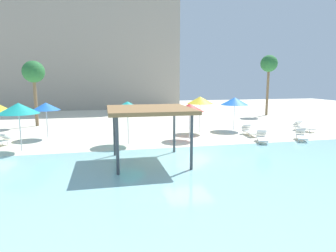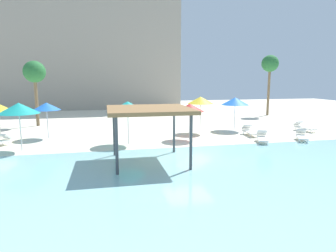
% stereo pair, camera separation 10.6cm
% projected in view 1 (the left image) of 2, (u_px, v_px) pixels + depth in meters
% --- Properties ---
extents(ground_plane, '(80.00, 80.00, 0.00)m').
position_uv_depth(ground_plane, '(188.00, 154.00, 16.34)').
color(ground_plane, beige).
extents(lagoon_water, '(44.00, 13.50, 0.04)m').
position_uv_depth(lagoon_water, '(226.00, 187.00, 11.27)').
color(lagoon_water, '#8CC6CC').
rests_on(lagoon_water, ground).
extents(shade_pavilion, '(4.03, 4.03, 2.77)m').
position_uv_depth(shade_pavilion, '(149.00, 111.00, 14.23)').
color(shade_pavilion, '#42474C').
rests_on(shade_pavilion, ground).
extents(beach_umbrella_teal_1, '(2.21, 2.21, 2.77)m').
position_uv_depth(beach_umbrella_teal_1, '(128.00, 106.00, 18.37)').
color(beach_umbrella_teal_1, silver).
rests_on(beach_umbrella_teal_1, ground).
extents(beach_umbrella_yellow_2, '(2.03, 2.03, 2.82)m').
position_uv_depth(beach_umbrella_yellow_2, '(200.00, 100.00, 22.59)').
color(beach_umbrella_yellow_2, silver).
rests_on(beach_umbrella_yellow_2, ground).
extents(beach_umbrella_blue_3, '(1.93, 1.93, 2.53)m').
position_uv_depth(beach_umbrella_blue_3, '(46.00, 106.00, 20.39)').
color(beach_umbrella_blue_3, silver).
rests_on(beach_umbrella_blue_3, ground).
extents(beach_umbrella_red_4, '(1.98, 1.98, 2.50)m').
position_uv_depth(beach_umbrella_red_4, '(190.00, 108.00, 19.99)').
color(beach_umbrella_red_4, silver).
rests_on(beach_umbrella_red_4, ground).
extents(beach_umbrella_teal_5, '(2.29, 2.29, 2.82)m').
position_uv_depth(beach_umbrella_teal_5, '(18.00, 108.00, 16.60)').
color(beach_umbrella_teal_5, silver).
rests_on(beach_umbrella_teal_5, ground).
extents(beach_umbrella_blue_6, '(2.24, 2.24, 2.69)m').
position_uv_depth(beach_umbrella_blue_6, '(235.00, 101.00, 23.69)').
color(beach_umbrella_blue_6, silver).
rests_on(beach_umbrella_blue_6, ground).
extents(lounge_chair_0, '(0.82, 1.95, 0.74)m').
position_uv_depth(lounge_chair_0, '(249.00, 131.00, 21.80)').
color(lounge_chair_0, white).
rests_on(lounge_chair_0, ground).
extents(lounge_chair_1, '(1.47, 1.94, 0.74)m').
position_uv_depth(lounge_chair_1, '(301.00, 136.00, 19.92)').
color(lounge_chair_1, white).
rests_on(lounge_chair_1, ground).
extents(lounge_chair_3, '(1.35, 1.97, 0.74)m').
position_uv_depth(lounge_chair_3, '(262.00, 137.00, 19.32)').
color(lounge_chair_3, white).
rests_on(lounge_chair_3, ground).
extents(lounge_chair_4, '(0.94, 1.97, 0.74)m').
position_uv_depth(lounge_chair_4, '(303.00, 127.00, 23.63)').
color(lounge_chair_4, white).
rests_on(lounge_chair_4, ground).
extents(palm_tree_0, '(1.90, 1.90, 6.87)m').
position_uv_depth(palm_tree_0, '(269.00, 65.00, 33.10)').
color(palm_tree_0, brown).
rests_on(palm_tree_0, ground).
extents(palm_tree_1, '(1.90, 1.90, 5.75)m').
position_uv_depth(palm_tree_1, '(34.00, 73.00, 25.40)').
color(palm_tree_1, brown).
rests_on(palm_tree_1, ground).
extents(hotel_block_0, '(23.92, 8.22, 18.83)m').
position_uv_depth(hotel_block_0, '(93.00, 42.00, 42.07)').
color(hotel_block_0, '#9E9384').
rests_on(hotel_block_0, ground).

